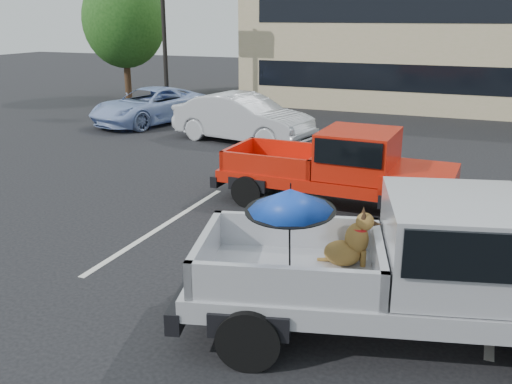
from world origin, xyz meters
TOP-DOWN VIEW (x-y plane):
  - ground at (0.00, 0.00)m, footprint 90.00×90.00m
  - stripe_left at (-3.00, 2.00)m, footprint 0.12×5.00m
  - stripe_right at (3.00, 2.00)m, footprint 0.12×5.00m
  - motel_building at (2.00, 20.99)m, footprint 20.40×8.40m
  - tree_left at (-14.00, 17.00)m, footprint 3.96×3.96m
  - silver_pickup at (2.24, -0.25)m, footprint 6.00×3.33m
  - red_pickup at (0.10, 4.49)m, footprint 5.18×2.04m
  - silver_sedan at (-4.65, 9.75)m, footprint 4.92×2.50m
  - blue_suv at (-9.22, 11.44)m, footprint 3.38×5.21m

SIDE VIEW (x-z plane):
  - ground at x=0.00m, z-range 0.00..0.00m
  - stripe_left at x=-3.00m, z-range 0.00..0.01m
  - stripe_right at x=3.00m, z-range 0.00..0.01m
  - blue_suv at x=-9.22m, z-range 0.00..1.34m
  - silver_sedan at x=-4.65m, z-range 0.00..1.55m
  - red_pickup at x=0.10m, z-range 0.08..1.77m
  - silver_pickup at x=2.24m, z-range 0.02..2.08m
  - motel_building at x=2.00m, z-range 0.06..6.36m
  - tree_left at x=-14.00m, z-range 0.72..6.74m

